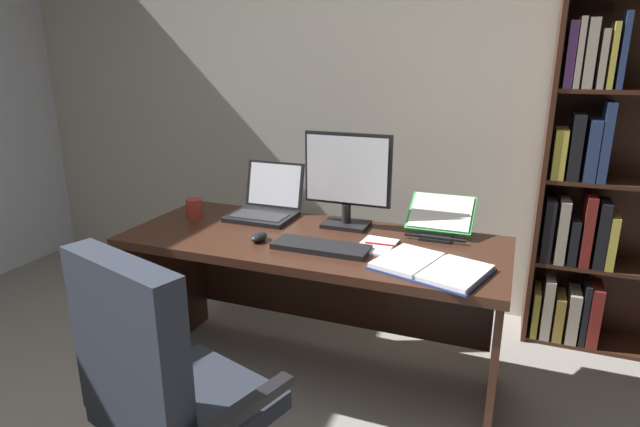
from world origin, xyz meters
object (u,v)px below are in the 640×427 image
Objects in this scene: keyboard at (321,247)px; bookshelf at (605,153)px; office_chair at (169,410)px; monitor at (347,181)px; notepad at (376,245)px; coffee_mug at (194,209)px; laptop at (266,206)px; reading_stand_with_book at (440,216)px; computer_mouse at (259,237)px; open_binder at (431,267)px; desk at (319,272)px; pen at (381,244)px.

bookshelf is at bearing 40.62° from keyboard.
office_chair is 2.15× the size of monitor.
keyboard is (0.23, 0.79, 0.33)m from office_chair.
notepad is (0.21, 0.12, -0.01)m from keyboard.
office_chair is at bearing -61.10° from coffee_mug.
laptop is 1.55× the size of notepad.
notepad is (-0.23, -0.29, -0.07)m from reading_stand_with_book.
monitor is (-1.16, -0.65, -0.10)m from bookshelf.
computer_mouse is 0.51m from coffee_mug.
keyboard is 0.30m from computer_mouse.
laptop is 1.01m from open_binder.
bookshelf is 1.33m from notepad.
notepad reaches higher than desk.
laptop is at bearing 160.88° from pen.
office_chair is at bearing -98.32° from desk.
computer_mouse reaches higher than keyboard.
coffee_mug is at bearing -174.16° from open_binder.
office_chair is at bearing -84.92° from computer_mouse.
keyboard is at bearing -13.87° from coffee_mug.
bookshelf is 0.96m from reading_stand_with_book.
bookshelf reaches higher than desk.
monitor is 0.48m from laptop.
bookshelf is at bearing 34.28° from computer_mouse.
coffee_mug is (-0.33, -0.17, -0.01)m from laptop.
notepad is at bearing 29.89° from keyboard.
laptop is at bearing 117.82° from office_chair.
office_chair is 1.06m from notepad.
monitor is at bearing 49.24° from computer_mouse.
desk is 0.47m from laptop.
pen is 1.01m from coffee_mug.
pen is (-0.25, 0.17, 0.00)m from open_binder.
office_chair reaches higher than computer_mouse.
keyboard is (0.00, -0.35, -0.22)m from monitor.
reading_stand_with_book reaches higher than pen.
reading_stand_with_book is (-0.72, -0.58, -0.25)m from bookshelf.
coffee_mug is at bearing 176.03° from notepad.
keyboard is (0.44, -0.36, -0.04)m from laptop.
laptop is 0.78× the size of keyboard.
monitor reaches higher than keyboard.
open_binder is at bearing -34.79° from pen.
coffee_mug reaches higher than desk.
computer_mouse is (-0.22, -0.20, 0.22)m from desk.
monitor is 0.41m from keyboard.
open_binder is (0.48, -0.40, -0.22)m from monitor.
open_binder reaches higher than desk.
desk is 0.65m from open_binder.
desk is 1.77× the size of office_chair.
computer_mouse is at bearing -145.72° from bookshelf.
desk is 0.73m from coffee_mug.
bookshelf is 1.31m from pen.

